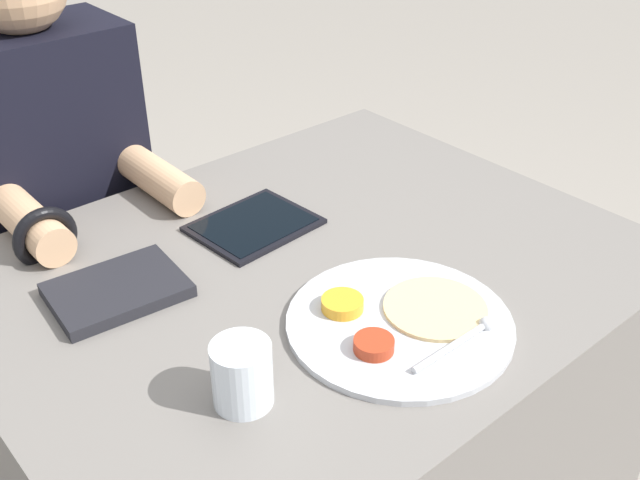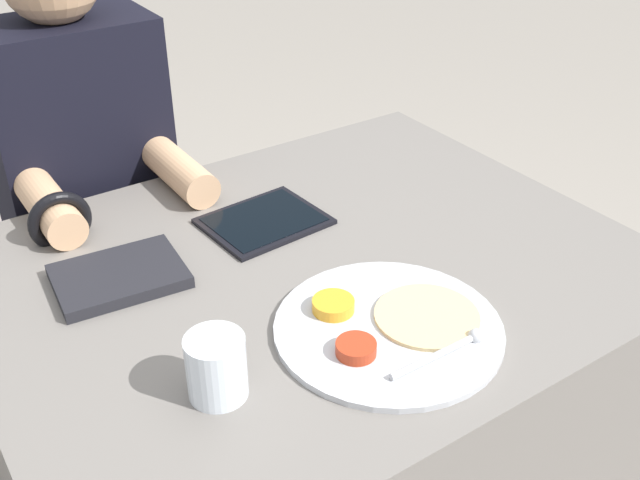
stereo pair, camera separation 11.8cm
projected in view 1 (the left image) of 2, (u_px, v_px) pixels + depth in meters
The scene contains 6 objects.
dining_table at pixel (310, 418), 1.43m from camera, with size 1.06×0.85×0.71m.
thali_tray at pixel (400, 321), 1.09m from camera, with size 0.33×0.33×0.03m.
red_notebook at pixel (117, 291), 1.15m from camera, with size 0.21×0.17×0.02m.
tablet_device at pixel (255, 224), 1.33m from camera, with size 0.22×0.18×0.01m.
person_diner at pixel (70, 244), 1.57m from camera, with size 0.35×0.41×1.19m.
drinking_glass at pixel (242, 374), 0.94m from camera, with size 0.08×0.08×0.09m.
Camera 1 is at (-0.66, -0.79, 1.40)m, focal length 42.00 mm.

